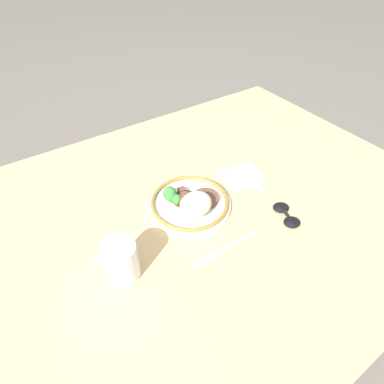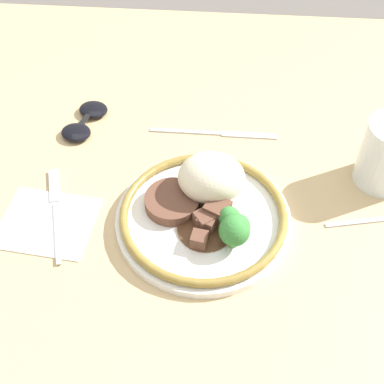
{
  "view_description": "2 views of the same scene",
  "coord_description": "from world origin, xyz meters",
  "px_view_note": "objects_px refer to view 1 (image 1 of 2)",
  "views": [
    {
      "loc": [
        0.32,
        0.51,
        0.67
      ],
      "look_at": [
        -0.04,
        -0.03,
        0.07
      ],
      "focal_mm": 28.0,
      "sensor_mm": 36.0,
      "label": 1
    },
    {
      "loc": [
        -0.01,
        -0.48,
        0.63
      ],
      "look_at": [
        -0.04,
        -0.0,
        0.08
      ],
      "focal_mm": 50.0,
      "sensor_mm": 36.0,
      "label": 2
    }
  ],
  "objects_px": {
    "spoon": "(106,253)",
    "fork": "(247,182)",
    "plate": "(190,202)",
    "juice_glass": "(121,263)",
    "knife": "(224,249)",
    "sunglasses": "(286,215)"
  },
  "relations": [
    {
      "from": "spoon",
      "to": "fork",
      "type": "bearing_deg",
      "value": 169.15
    },
    {
      "from": "plate",
      "to": "juice_glass",
      "type": "xyz_separation_m",
      "value": [
        0.26,
        0.1,
        0.02
      ]
    },
    {
      "from": "plate",
      "to": "spoon",
      "type": "relative_size",
      "value": 1.6
    },
    {
      "from": "knife",
      "to": "sunglasses",
      "type": "distance_m",
      "value": 0.22
    },
    {
      "from": "fork",
      "to": "spoon",
      "type": "distance_m",
      "value": 0.49
    },
    {
      "from": "plate",
      "to": "spoon",
      "type": "distance_m",
      "value": 0.27
    },
    {
      "from": "juice_glass",
      "to": "sunglasses",
      "type": "height_order",
      "value": "juice_glass"
    },
    {
      "from": "plate",
      "to": "fork",
      "type": "bearing_deg",
      "value": 178.47
    },
    {
      "from": "juice_glass",
      "to": "spoon",
      "type": "relative_size",
      "value": 0.68
    },
    {
      "from": "knife",
      "to": "sunglasses",
      "type": "bearing_deg",
      "value": 178.5
    },
    {
      "from": "fork",
      "to": "knife",
      "type": "relative_size",
      "value": 0.82
    },
    {
      "from": "fork",
      "to": "plate",
      "type": "bearing_deg",
      "value": -107.96
    },
    {
      "from": "fork",
      "to": "spoon",
      "type": "xyz_separation_m",
      "value": [
        0.49,
        0.01,
        -0.0
      ]
    },
    {
      "from": "spoon",
      "to": "sunglasses",
      "type": "height_order",
      "value": "sunglasses"
    },
    {
      "from": "fork",
      "to": "spoon",
      "type": "height_order",
      "value": "same"
    },
    {
      "from": "fork",
      "to": "sunglasses",
      "type": "distance_m",
      "value": 0.18
    },
    {
      "from": "plate",
      "to": "sunglasses",
      "type": "relative_size",
      "value": 2.17
    },
    {
      "from": "plate",
      "to": "juice_glass",
      "type": "relative_size",
      "value": 2.36
    },
    {
      "from": "juice_glass",
      "to": "knife",
      "type": "xyz_separation_m",
      "value": [
        -0.25,
        0.08,
        -0.04
      ]
    },
    {
      "from": "knife",
      "to": "fork",
      "type": "bearing_deg",
      "value": -142.76
    },
    {
      "from": "spoon",
      "to": "plate",
      "type": "bearing_deg",
      "value": 171.45
    },
    {
      "from": "spoon",
      "to": "sunglasses",
      "type": "xyz_separation_m",
      "value": [
        -0.48,
        0.17,
        0.01
      ]
    }
  ]
}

